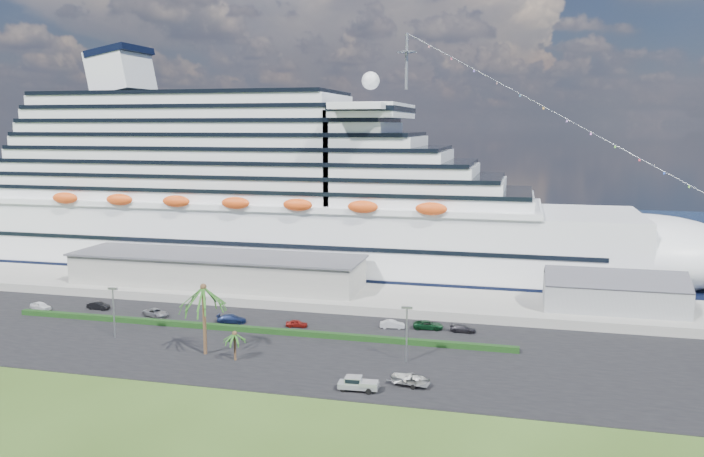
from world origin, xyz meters
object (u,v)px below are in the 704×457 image
(boat_trailer, at_px, (411,378))
(parked_car_3, at_px, (232,319))
(cruise_ship, at_px, (273,201))
(pickup_truck, at_px, (358,383))

(boat_trailer, bearing_deg, parked_car_3, 148.32)
(cruise_ship, relative_size, boat_trailer, 30.76)
(cruise_ship, xyz_separation_m, pickup_truck, (37.25, -68.53, -15.56))
(parked_car_3, height_order, boat_trailer, boat_trailer)
(parked_car_3, bearing_deg, boat_trailer, -130.05)
(cruise_ship, xyz_separation_m, boat_trailer, (43.75, -65.48, -15.43))
(pickup_truck, bearing_deg, parked_car_3, 139.18)
(pickup_truck, distance_m, boat_trailer, 7.18)
(cruise_ship, height_order, boat_trailer, cruise_ship)
(boat_trailer, bearing_deg, cruise_ship, 123.75)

